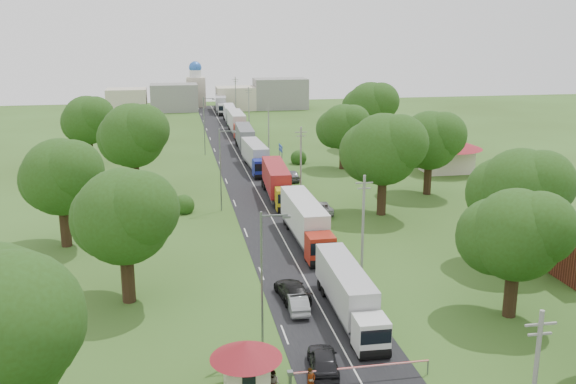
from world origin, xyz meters
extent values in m
plane|color=#314E1A|center=(0.00, 0.00, 0.00)|extent=(260.00, 260.00, 0.00)
cube|color=black|center=(0.00, 20.00, 0.00)|extent=(8.00, 200.00, 0.04)
cylinder|color=slate|center=(-4.50, -25.00, 0.55)|extent=(0.20, 0.20, 1.10)
cube|color=slate|center=(-4.50, -25.00, 1.05)|extent=(0.35, 0.35, 0.25)
cylinder|color=red|center=(0.00, -25.00, 1.00)|extent=(9.00, 0.12, 0.12)
cylinder|color=slate|center=(4.50, -25.00, 0.50)|extent=(0.10, 0.10, 1.00)
cube|color=beige|center=(-7.20, -25.00, 1.20)|extent=(2.60, 2.60, 2.40)
cone|color=maroon|center=(-7.20, -25.00, 2.90)|extent=(4.40, 4.40, 1.10)
cube|color=black|center=(-5.89, -25.00, 1.40)|extent=(0.02, 1.20, 0.90)
cylinder|color=slate|center=(5.20, 33.80, 2.00)|extent=(0.12, 0.12, 4.00)
cylinder|color=slate|center=(5.20, 36.20, 2.00)|extent=(0.12, 0.12, 4.00)
cube|color=navy|center=(5.20, 35.00, 3.60)|extent=(0.06, 3.00, 1.00)
cube|color=silver|center=(5.20, 35.00, 3.60)|extent=(0.07, 3.10, 0.06)
cube|color=gray|center=(5.50, -35.00, 8.30)|extent=(1.60, 0.10, 0.10)
cube|color=gray|center=(5.50, -35.00, 7.80)|extent=(1.20, 0.10, 0.10)
cylinder|color=gray|center=(5.50, -7.00, 4.50)|extent=(0.24, 0.24, 9.00)
cube|color=gray|center=(5.50, -7.00, 8.30)|extent=(1.60, 0.10, 0.10)
cube|color=gray|center=(5.50, -7.00, 7.80)|extent=(1.20, 0.10, 0.10)
cylinder|color=gray|center=(5.50, 21.00, 4.50)|extent=(0.24, 0.24, 9.00)
cube|color=gray|center=(5.50, 21.00, 8.30)|extent=(1.60, 0.10, 0.10)
cube|color=gray|center=(5.50, 21.00, 7.80)|extent=(1.20, 0.10, 0.10)
cylinder|color=gray|center=(5.50, 49.00, 4.50)|extent=(0.24, 0.24, 9.00)
cube|color=gray|center=(5.50, 49.00, 8.30)|extent=(1.60, 0.10, 0.10)
cube|color=gray|center=(5.50, 49.00, 7.80)|extent=(1.20, 0.10, 0.10)
cylinder|color=gray|center=(5.50, 77.00, 4.50)|extent=(0.24, 0.24, 9.00)
cube|color=gray|center=(5.50, 77.00, 8.30)|extent=(1.60, 0.10, 0.10)
cube|color=gray|center=(5.50, 77.00, 7.80)|extent=(1.20, 0.10, 0.10)
cylinder|color=gray|center=(5.50, 105.00, 4.50)|extent=(0.24, 0.24, 9.00)
cube|color=gray|center=(5.50, 105.00, 8.30)|extent=(1.60, 0.10, 0.10)
cube|color=gray|center=(5.50, 105.00, 7.80)|extent=(1.20, 0.10, 0.10)
cylinder|color=slate|center=(-5.50, -20.00, 5.00)|extent=(0.16, 0.16, 10.00)
cube|color=slate|center=(-4.60, -20.00, 9.70)|extent=(1.80, 0.10, 0.10)
cube|color=slate|center=(-3.80, -20.00, 9.55)|extent=(0.50, 0.22, 0.15)
cylinder|color=slate|center=(-5.50, 15.00, 5.00)|extent=(0.16, 0.16, 10.00)
cube|color=slate|center=(-4.60, 15.00, 9.70)|extent=(1.80, 0.10, 0.10)
cube|color=slate|center=(-3.80, 15.00, 9.55)|extent=(0.50, 0.22, 0.15)
cylinder|color=slate|center=(-5.50, 50.00, 5.00)|extent=(0.16, 0.16, 10.00)
cube|color=slate|center=(-4.60, 50.00, 9.70)|extent=(1.80, 0.10, 0.10)
cube|color=slate|center=(-3.80, 50.00, 9.55)|extent=(0.50, 0.22, 0.15)
cylinder|color=#382616|center=(14.00, -18.00, 1.92)|extent=(1.04, 1.04, 3.85)
sphere|color=#224011|center=(14.00, -18.00, 6.60)|extent=(7.00, 7.00, 7.00)
sphere|color=#224011|center=(15.25, -19.00, 7.35)|extent=(5.50, 5.50, 5.50)
sphere|color=#224011|center=(13.00, -16.75, 6.10)|extent=(6.00, 6.00, 6.00)
cylinder|color=#382616|center=(20.00, -8.00, 2.10)|extent=(1.08, 1.08, 4.20)
sphere|color=#224011|center=(20.00, -8.00, 7.22)|extent=(7.70, 7.70, 7.70)
sphere|color=#224011|center=(21.38, -9.10, 8.05)|extent=(6.05, 6.05, 6.05)
sphere|color=#224011|center=(18.90, -6.62, 6.67)|extent=(6.60, 6.60, 6.60)
cylinder|color=#382616|center=(13.00, 10.00, 2.27)|extent=(1.12, 1.12, 4.55)
sphere|color=#224011|center=(13.00, 10.00, 7.85)|extent=(8.40, 8.40, 8.40)
sphere|color=#224011|center=(14.50, 8.80, 8.75)|extent=(6.60, 6.60, 6.60)
sphere|color=#224011|center=(11.80, 11.50, 7.25)|extent=(7.20, 7.20, 7.20)
cylinder|color=#382616|center=(22.00, 18.00, 2.10)|extent=(1.08, 1.08, 4.20)
sphere|color=#224011|center=(22.00, 18.00, 7.22)|extent=(7.70, 7.70, 7.70)
sphere|color=#224011|center=(23.38, 16.90, 8.05)|extent=(6.05, 6.05, 6.05)
sphere|color=#224011|center=(20.90, 19.38, 6.67)|extent=(6.60, 6.60, 6.60)
cylinder|color=#382616|center=(15.00, 35.00, 1.92)|extent=(1.04, 1.04, 3.85)
sphere|color=#224011|center=(15.00, 35.00, 6.60)|extent=(7.00, 7.00, 7.00)
sphere|color=#224011|center=(16.25, 34.00, 7.35)|extent=(5.50, 5.50, 5.50)
sphere|color=#224011|center=(14.00, 36.25, 6.10)|extent=(6.00, 6.00, 6.00)
cylinder|color=#382616|center=(24.00, 50.00, 2.27)|extent=(1.12, 1.12, 4.55)
sphere|color=#224011|center=(24.00, 50.00, 7.85)|extent=(8.40, 8.40, 8.40)
sphere|color=#224011|center=(25.50, 48.80, 8.75)|extent=(6.60, 6.60, 6.60)
sphere|color=#224011|center=(22.80, 51.50, 7.25)|extent=(7.20, 7.20, 7.20)
sphere|color=#224011|center=(-18.50, -31.20, 8.75)|extent=(6.60, 6.60, 6.60)
cylinder|color=#382616|center=(-15.00, -10.00, 2.10)|extent=(1.08, 1.08, 4.20)
sphere|color=#224011|center=(-15.00, -10.00, 7.22)|extent=(7.70, 7.70, 7.70)
sphere|color=#224011|center=(-13.62, -11.10, 8.05)|extent=(6.05, 6.05, 6.05)
sphere|color=#224011|center=(-16.10, -8.62, 6.67)|extent=(6.60, 6.60, 6.60)
cylinder|color=#382616|center=(-22.00, 5.00, 2.10)|extent=(1.08, 1.08, 4.20)
sphere|color=#224011|center=(-22.00, 5.00, 7.22)|extent=(7.70, 7.70, 7.70)
sphere|color=#224011|center=(-20.62, 3.90, 8.05)|extent=(6.05, 6.05, 6.05)
sphere|color=#224011|center=(-23.10, 6.38, 6.67)|extent=(6.60, 6.60, 6.60)
cylinder|color=#382616|center=(-16.00, 25.00, 2.27)|extent=(1.12, 1.12, 4.55)
sphere|color=#224011|center=(-16.00, 25.00, 7.85)|extent=(8.40, 8.40, 8.40)
sphere|color=#224011|center=(-14.50, 23.80, 8.75)|extent=(6.60, 6.60, 6.60)
sphere|color=#224011|center=(-17.20, 26.50, 7.25)|extent=(7.20, 7.20, 7.20)
cylinder|color=#382616|center=(-24.00, 45.00, 2.10)|extent=(1.08, 1.08, 4.20)
sphere|color=#224011|center=(-24.00, 45.00, 7.22)|extent=(7.70, 7.70, 7.70)
sphere|color=#224011|center=(-22.62, 43.90, 8.05)|extent=(6.05, 6.05, 6.05)
sphere|color=#224011|center=(-25.10, 46.38, 6.67)|extent=(6.60, 6.60, 6.60)
cube|color=beige|center=(30.00, 30.00, 2.00)|extent=(7.00, 5.00, 4.00)
cone|color=maroon|center=(30.00, 30.00, 4.90)|extent=(10.08, 10.08, 1.80)
cube|color=gray|center=(-10.00, 110.00, 3.50)|extent=(12.00, 8.00, 7.00)
cube|color=beige|center=(6.00, 110.00, 3.00)|extent=(10.00, 8.00, 6.00)
cube|color=gray|center=(18.00, 110.00, 4.00)|extent=(14.00, 8.00, 8.00)
cube|color=beige|center=(-22.00, 110.00, 3.00)|extent=(10.00, 8.00, 6.00)
cube|color=beige|center=(-4.00, 118.00, 4.00)|extent=(5.00, 5.00, 8.00)
cylinder|color=silver|center=(-4.00, 118.00, 9.00)|extent=(3.20, 3.20, 2.00)
sphere|color=#2659B2|center=(-4.00, 118.00, 10.60)|extent=(3.40, 3.40, 3.40)
cube|color=white|center=(1.71, -21.66, 1.44)|extent=(2.26, 2.26, 2.32)
cube|color=black|center=(1.71, -22.79, 1.76)|extent=(2.13, 0.05, 1.02)
cube|color=slate|center=(1.71, -22.73, 0.51)|extent=(2.05, 0.28, 0.32)
cube|color=slate|center=(1.71, -15.17, 0.70)|extent=(2.28, 10.70, 0.28)
cube|color=#B2B1B6|center=(1.71, -14.89, 2.37)|extent=(2.47, 10.98, 2.78)
cylinder|color=black|center=(1.71, -22.50, 0.46)|extent=(2.18, 0.93, 0.93)
cylinder|color=black|center=(1.71, -20.83, 0.46)|extent=(2.18, 0.93, 0.93)
cylinder|color=black|center=(1.71, -11.92, 0.46)|extent=(2.18, 0.93, 0.93)
cylinder|color=black|center=(1.71, -10.53, 0.46)|extent=(2.18, 0.93, 0.93)
cube|color=#A82213|center=(2.14, -4.70, 1.62)|extent=(2.53, 2.53, 2.61)
cube|color=black|center=(2.14, -5.97, 1.99)|extent=(2.41, 0.04, 1.15)
cube|color=slate|center=(2.14, -5.90, 0.58)|extent=(2.30, 0.27, 0.37)
cube|color=slate|center=(2.14, 2.62, 0.78)|extent=(2.52, 12.05, 0.31)
cube|color=silver|center=(2.14, 2.93, 2.67)|extent=(2.73, 12.36, 3.14)
cylinder|color=black|center=(2.14, -5.64, 0.52)|extent=(2.46, 1.05, 1.05)
cylinder|color=black|center=(2.14, -3.76, 0.52)|extent=(2.46, 1.05, 1.05)
cylinder|color=black|center=(2.14, 6.28, 0.52)|extent=(2.46, 1.05, 1.05)
cylinder|color=black|center=(2.14, 7.85, 0.52)|extent=(2.46, 1.05, 1.05)
cube|color=gold|center=(2.10, 13.15, 1.59)|extent=(2.59, 2.59, 2.57)
cube|color=black|center=(2.10, 11.91, 1.95)|extent=(2.36, 0.15, 1.13)
cube|color=slate|center=(2.10, 11.97, 0.56)|extent=(2.27, 0.37, 0.36)
cube|color=slate|center=(2.10, 20.34, 0.77)|extent=(2.99, 11.91, 0.31)
cube|color=maroon|center=(2.10, 20.64, 2.62)|extent=(3.21, 12.23, 3.08)
cylinder|color=black|center=(2.10, 12.23, 0.51)|extent=(2.41, 1.03, 1.03)
cylinder|color=black|center=(2.10, 14.08, 0.51)|extent=(2.41, 1.03, 1.03)
cylinder|color=black|center=(2.10, 23.93, 0.51)|extent=(2.41, 1.03, 1.03)
cylinder|color=black|center=(2.10, 25.47, 0.51)|extent=(2.41, 1.03, 1.03)
cube|color=navy|center=(1.64, 30.94, 1.53)|extent=(2.46, 2.46, 2.46)
cube|color=black|center=(1.64, 29.74, 1.87)|extent=(2.26, 0.12, 1.08)
cube|color=slate|center=(1.64, 29.80, 0.54)|extent=(2.17, 0.34, 0.34)
cube|color=slate|center=(1.64, 37.82, 0.74)|extent=(2.75, 11.40, 0.30)
cube|color=#A9A8AD|center=(1.64, 38.12, 2.51)|extent=(2.96, 11.71, 2.95)
cylinder|color=black|center=(1.64, 30.05, 0.49)|extent=(2.31, 0.98, 0.98)
cylinder|color=black|center=(1.64, 31.82, 0.49)|extent=(2.31, 0.98, 0.98)
cylinder|color=black|center=(1.64, 41.27, 0.49)|extent=(2.31, 0.98, 0.98)
cylinder|color=black|center=(1.64, 42.74, 0.49)|extent=(2.31, 0.98, 0.98)
cube|color=silver|center=(1.84, 46.04, 1.60)|extent=(2.55, 2.55, 2.58)
cube|color=black|center=(1.84, 44.80, 1.96)|extent=(2.37, 0.09, 1.13)
cube|color=slate|center=(1.84, 44.86, 0.57)|extent=(2.27, 0.32, 0.36)
cube|color=slate|center=(1.84, 53.25, 0.77)|extent=(2.74, 11.91, 0.31)
cube|color=#5C5F64|center=(1.84, 53.56, 2.63)|extent=(2.95, 12.23, 3.09)
cylinder|color=black|center=(1.84, 45.12, 0.52)|extent=(2.42, 1.03, 1.03)
cylinder|color=black|center=(1.84, 46.97, 0.52)|extent=(2.42, 1.03, 1.03)
cylinder|color=black|center=(1.84, 56.86, 0.52)|extent=(2.42, 1.03, 1.03)
cylinder|color=black|center=(1.84, 58.40, 0.52)|extent=(2.42, 1.03, 1.03)
cube|color=maroon|center=(2.26, 64.23, 1.66)|extent=(2.58, 2.58, 2.68)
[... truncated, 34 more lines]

